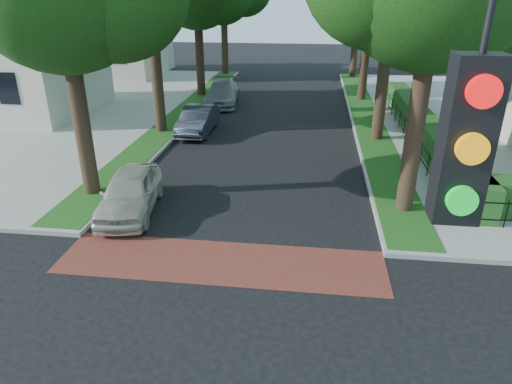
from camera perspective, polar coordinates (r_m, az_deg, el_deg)
ground at (r=10.28m, az=-8.07°, el=-18.29°), size 120.00×120.00×0.00m
crosswalk_far at (r=12.74m, az=-4.41°, el=-8.72°), size 9.00×2.20×0.01m
grass_strip_ne at (r=27.41m, az=13.64°, el=9.08°), size 1.60×29.80×0.02m
grass_strip_nw at (r=28.30m, az=-8.94°, el=9.92°), size 1.60×29.80×0.02m
hedge_main_road at (r=23.74m, az=20.26°, el=7.51°), size 1.00×18.00×1.20m
fence_main_road at (r=23.61m, az=18.31°, el=7.31°), size 0.06×18.00×0.90m
house_left_near at (r=30.97m, az=-29.39°, el=17.68°), size 10.00×9.00×10.14m
house_left_far at (r=43.17m, az=-18.33°, el=20.38°), size 10.00×9.00×10.14m
parked_car_front at (r=15.74m, az=-15.47°, el=-0.04°), size 2.24×4.34×1.41m
parked_car_middle at (r=24.20m, az=-7.25°, el=8.94°), size 1.50×4.20×1.38m
parked_car_rear at (r=30.40m, az=-4.24°, el=12.21°), size 2.50×5.20×1.46m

